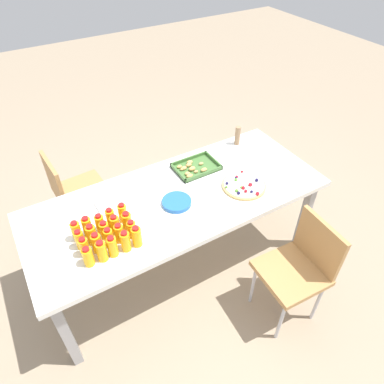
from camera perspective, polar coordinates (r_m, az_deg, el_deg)
name	(u,v)px	position (r m, az deg, el deg)	size (l,w,h in m)	color
ground_plane	(180,262)	(3.02, -1.94, -11.33)	(12.00, 12.00, 0.00)	gray
party_table	(178,204)	(2.51, -2.28, -1.89)	(2.12, 0.86, 0.74)	white
chair_far_left	(73,189)	(3.06, -18.77, 0.39)	(0.43, 0.43, 0.83)	#B7844C
chair_near_right	(300,264)	(2.48, 17.19, -11.14)	(0.42, 0.42, 0.83)	#B7844C
juice_bottle_0	(88,257)	(2.11, -16.52, -10.02)	(0.06, 0.06, 0.14)	#F9AD14
juice_bottle_1	(102,251)	(2.10, -14.44, -9.27)	(0.06, 0.06, 0.15)	#FAAF14
juice_bottle_2	(112,246)	(2.11, -12.78, -8.61)	(0.06, 0.06, 0.15)	#FAAD14
juice_bottle_3	(126,241)	(2.12, -10.73, -7.87)	(0.06, 0.06, 0.15)	#F9AB14
juice_bottle_4	(137,237)	(2.14, -8.95, -7.15)	(0.06, 0.06, 0.15)	#F9AE14
juice_bottle_5	(84,247)	(2.15, -17.05, -8.59)	(0.05, 0.05, 0.15)	#F9AC14
juice_bottle_6	(97,243)	(2.15, -15.19, -8.00)	(0.06, 0.06, 0.15)	#F9AF14
juice_bottle_7	(109,238)	(2.16, -13.31, -7.26)	(0.05, 0.05, 0.15)	#F8AC14
juice_bottle_8	(119,233)	(2.18, -11.71, -6.58)	(0.06, 0.06, 0.14)	#F9AB14
juice_bottle_9	(132,229)	(2.19, -9.75, -6.00)	(0.06, 0.06, 0.13)	#F8AC14
juice_bottle_10	(80,240)	(2.20, -17.74, -7.38)	(0.05, 0.05, 0.14)	#F9AD14
juice_bottle_11	(92,235)	(2.20, -15.96, -6.68)	(0.06, 0.06, 0.15)	#FAAE14
juice_bottle_12	(105,230)	(2.22, -13.97, -6.07)	(0.06, 0.06, 0.13)	#F9AC14
juice_bottle_13	(115,225)	(2.23, -12.37, -5.25)	(0.06, 0.06, 0.14)	#F8AF14
juice_bottle_14	(127,221)	(2.24, -10.50, -4.72)	(0.06, 0.06, 0.14)	#F8AB14
juice_bottle_15	(76,231)	(2.25, -18.23, -6.09)	(0.06, 0.06, 0.15)	#FAAB14
juice_bottle_16	(87,227)	(2.26, -16.63, -5.42)	(0.06, 0.06, 0.15)	#FAAC14
juice_bottle_17	(100,223)	(2.27, -14.71, -4.95)	(0.06, 0.06, 0.14)	#F9AD14
juice_bottle_18	(111,218)	(2.28, -13.07, -4.15)	(0.05, 0.05, 0.15)	#F8AB14
juice_bottle_19	(123,213)	(2.29, -11.19, -3.35)	(0.06, 0.06, 0.15)	#FAAB14
fruit_pizza	(244,185)	(2.57, 8.41, 1.07)	(0.32, 0.32, 0.05)	tan
snack_tray	(195,168)	(2.70, 0.45, 3.98)	(0.33, 0.24, 0.04)	#477238
plate_stack	(177,202)	(2.40, -2.50, -1.66)	(0.20, 0.20, 0.03)	blue
napkin_stack	(108,206)	(2.45, -13.40, -2.19)	(0.15, 0.15, 0.02)	white
cardboard_tube	(238,136)	(2.97, 7.40, 9.07)	(0.04, 0.04, 0.16)	#9E7A56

